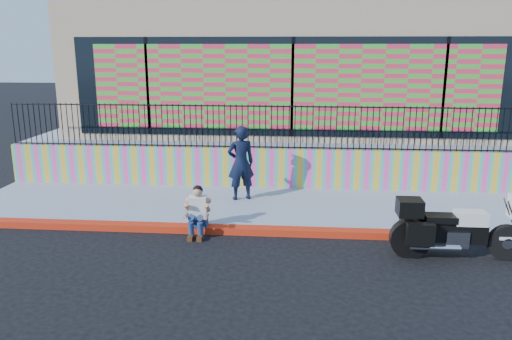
# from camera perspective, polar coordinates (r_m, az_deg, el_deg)

# --- Properties ---
(ground) EXTENTS (90.00, 90.00, 0.00)m
(ground) POSITION_cam_1_polar(r_m,az_deg,el_deg) (10.96, 3.61, -7.39)
(ground) COLOR black
(ground) RESTS_ON ground
(red_curb) EXTENTS (16.00, 0.30, 0.15)m
(red_curb) POSITION_cam_1_polar(r_m,az_deg,el_deg) (10.93, 3.61, -7.02)
(red_curb) COLOR #AF280C
(red_curb) RESTS_ON ground
(sidewalk) EXTENTS (16.00, 3.00, 0.15)m
(sidewalk) POSITION_cam_1_polar(r_m,az_deg,el_deg) (12.49, 3.79, -4.32)
(sidewalk) COLOR gray
(sidewalk) RESTS_ON ground
(mural_wall) EXTENTS (16.00, 0.20, 1.10)m
(mural_wall) POSITION_cam_1_polar(r_m,az_deg,el_deg) (13.85, 3.97, 0.20)
(mural_wall) COLOR #FE42A7
(mural_wall) RESTS_ON sidewalk
(metal_fence) EXTENTS (15.80, 0.04, 1.20)m
(metal_fence) POSITION_cam_1_polar(r_m,az_deg,el_deg) (13.63, 4.05, 4.91)
(metal_fence) COLOR black
(metal_fence) RESTS_ON mural_wall
(elevated_platform) EXTENTS (16.00, 10.00, 1.25)m
(elevated_platform) POSITION_cam_1_polar(r_m,az_deg,el_deg) (18.86, 4.23, 3.64)
(elevated_platform) COLOR gray
(elevated_platform) RESTS_ON ground
(storefront_building) EXTENTS (14.00, 8.06, 4.00)m
(storefront_building) POSITION_cam_1_polar(r_m,az_deg,el_deg) (18.36, 4.37, 11.60)
(storefront_building) COLOR tan
(storefront_building) RESTS_ON elevated_platform
(police_motorcycle) EXTENTS (2.50, 0.83, 1.55)m
(police_motorcycle) POSITION_cam_1_polar(r_m,az_deg,el_deg) (10.30, 21.96, -5.97)
(police_motorcycle) COLOR black
(police_motorcycle) RESTS_ON ground
(police_officer) EXTENTS (0.81, 0.68, 1.91)m
(police_officer) POSITION_cam_1_polar(r_m,az_deg,el_deg) (12.67, -1.75, 0.81)
(police_officer) COLOR black
(police_officer) RESTS_ON sidewalk
(seated_man) EXTENTS (0.54, 0.71, 1.06)m
(seated_man) POSITION_cam_1_polar(r_m,az_deg,el_deg) (10.81, -6.74, -5.22)
(seated_man) COLOR navy
(seated_man) RESTS_ON ground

